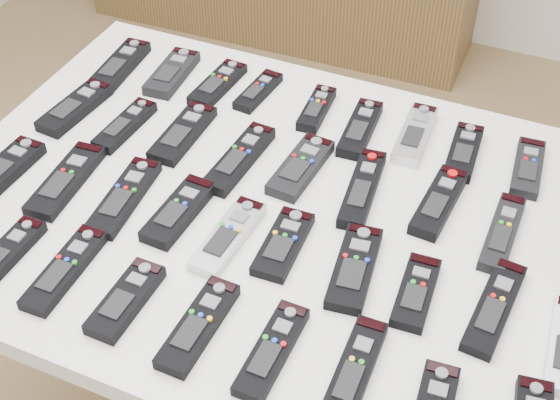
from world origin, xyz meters
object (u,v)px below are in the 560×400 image
at_px(remote_13, 239,159).
at_px(remote_34, 272,351).
at_px(table, 280,231).
at_px(remote_1, 172,73).
at_px(remote_15, 362,189).
at_px(remote_30, 4,256).
at_px(remote_25, 354,268).
at_px(remote_10, 75,107).
at_px(remote_11, 125,125).
at_px(remote_3, 258,91).
at_px(remote_26, 416,292).
at_px(remote_24, 283,244).
at_px(remote_16, 439,202).
at_px(remote_2, 218,84).
at_px(remote_8, 528,168).
at_px(remote_21, 124,197).
at_px(remote_19, 7,168).
at_px(remote_6, 415,134).
at_px(remote_17, 502,233).
at_px(remote_31, 65,269).
at_px(remote_35, 354,371).
at_px(remote_7, 464,152).
at_px(remote_4, 317,109).
at_px(remote_14, 301,167).
at_px(remote_32, 126,300).
at_px(remote_20, 66,180).
at_px(remote_12, 183,133).
at_px(remote_23, 228,236).
at_px(remote_0, 120,66).
at_px(remote_33, 198,325).

bearing_deg(remote_13, remote_34, -54.66).
height_order(table, remote_1, remote_1).
relative_size(remote_15, remote_30, 1.16).
bearing_deg(remote_25, remote_34, -112.95).
relative_size(remote_10, remote_11, 1.09).
xyz_separation_m(remote_3, remote_26, (0.46, -0.40, 0.00)).
bearing_deg(remote_1, remote_24, -45.14).
distance_m(remote_16, remote_25, 0.23).
distance_m(remote_2, remote_8, 0.66).
bearing_deg(remote_21, remote_13, 46.22).
bearing_deg(remote_34, remote_19, 164.57).
relative_size(remote_6, remote_8, 1.12).
relative_size(remote_17, remote_31, 0.98).
bearing_deg(remote_35, remote_26, 76.10).
xyz_separation_m(remote_3, remote_7, (0.45, -0.03, 0.00)).
xyz_separation_m(remote_4, remote_14, (0.04, -0.18, 0.00)).
xyz_separation_m(remote_10, remote_34, (0.62, -0.39, -0.00)).
height_order(remote_2, remote_32, remote_32).
xyz_separation_m(remote_1, remote_14, (0.38, -0.18, -0.00)).
distance_m(remote_20, remote_26, 0.67).
bearing_deg(remote_12, remote_7, 17.21).
height_order(remote_4, remote_12, remote_4).
bearing_deg(remote_23, remote_1, 133.08).
bearing_deg(remote_2, remote_16, -13.90).
xyz_separation_m(remote_2, remote_34, (0.39, -0.59, 0.00)).
relative_size(remote_14, remote_30, 1.01).
distance_m(remote_10, remote_13, 0.38).
height_order(remote_6, remote_25, remote_6).
distance_m(remote_0, remote_4, 0.46).
relative_size(remote_11, remote_30, 0.95).
bearing_deg(remote_33, remote_10, 142.71).
xyz_separation_m(remote_11, remote_13, (0.26, -0.00, 0.00)).
bearing_deg(remote_6, remote_12, -159.59).
relative_size(remote_15, remote_35, 1.07).
xyz_separation_m(remote_7, remote_16, (-0.01, -0.16, 0.00)).
xyz_separation_m(remote_1, remote_8, (0.77, -0.01, -0.00)).
bearing_deg(remote_30, remote_15, 39.45).
bearing_deg(remote_1, remote_4, -2.95).
bearing_deg(remote_21, remote_23, -8.34).
height_order(remote_0, remote_16, same).
bearing_deg(remote_1, remote_6, -3.53).
distance_m(table, remote_16, 0.29).
xyz_separation_m(remote_3, remote_17, (0.56, -0.21, 0.00)).
bearing_deg(remote_30, remote_34, 1.22).
relative_size(remote_3, remote_24, 0.90).
bearing_deg(remote_0, remote_4, -0.23).
relative_size(remote_14, remote_15, 0.87).
bearing_deg(remote_4, remote_1, 177.19).
relative_size(remote_15, remote_24, 1.28).
relative_size(remote_14, remote_34, 0.99).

